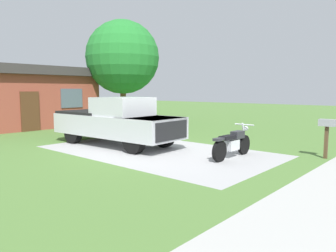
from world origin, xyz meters
The scene contains 7 objects.
ground_plane centered at (0.00, 0.00, 0.00)m, with size 80.00×80.00×0.00m, color #4D7334.
driveway_pad centered at (0.00, 0.00, 0.00)m, with size 4.82×8.35×0.01m, color #9F9F9F.
motorcycle centered at (0.76, -2.61, 0.47)m, with size 2.21×0.70×1.09m.
pickup_truck centered at (-0.14, 2.15, 0.95)m, with size 2.22×5.70×1.90m.
mailbox centered at (2.64, -4.90, 0.98)m, with size 0.26×0.48×1.26m.
shade_tree centered at (5.29, 7.91, 4.21)m, with size 4.58×4.58×6.50m.
neighbor_house centered at (-0.32, 11.42, 1.79)m, with size 9.60×5.60×3.50m.
Camera 1 is at (-8.37, -7.83, 2.19)m, focal length 34.68 mm.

